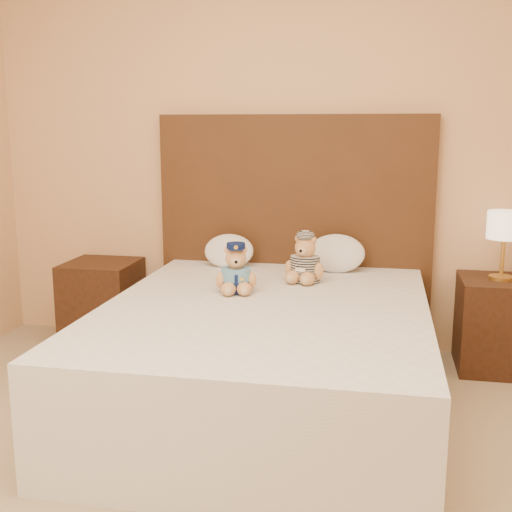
% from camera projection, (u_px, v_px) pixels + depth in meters
% --- Properties ---
extents(room_walls, '(4.04, 4.52, 2.72)m').
position_uv_depth(room_walls, '(228.00, 14.00, 2.24)').
color(room_walls, '#DDAB78').
rests_on(room_walls, ground).
extents(bed, '(1.60, 2.00, 0.55)m').
position_uv_depth(bed, '(265.00, 357.00, 3.26)').
color(bed, white).
rests_on(bed, ground).
extents(headboard, '(1.75, 0.08, 1.50)m').
position_uv_depth(headboard, '(294.00, 233.00, 4.14)').
color(headboard, '#452714').
rests_on(headboard, ground).
extents(nightstand_left, '(0.45, 0.45, 0.55)m').
position_uv_depth(nightstand_left, '(102.00, 302.00, 4.27)').
color(nightstand_left, '#391D12').
rests_on(nightstand_left, ground).
extents(nightstand_right, '(0.45, 0.45, 0.55)m').
position_uv_depth(nightstand_right, '(497.00, 324.00, 3.79)').
color(nightstand_right, '#391D12').
rests_on(nightstand_right, ground).
extents(lamp, '(0.20, 0.20, 0.40)m').
position_uv_depth(lamp, '(505.00, 229.00, 3.68)').
color(lamp, gold).
rests_on(lamp, nightstand_right).
extents(teddy_police, '(0.27, 0.27, 0.27)m').
position_uv_depth(teddy_police, '(236.00, 268.00, 3.42)').
color(teddy_police, tan).
rests_on(teddy_police, bed).
extents(teddy_prisoner, '(0.29, 0.29, 0.27)m').
position_uv_depth(teddy_prisoner, '(305.00, 258.00, 3.65)').
color(teddy_prisoner, tan).
rests_on(teddy_prisoner, bed).
extents(pillow_left, '(0.32, 0.20, 0.22)m').
position_uv_depth(pillow_left, '(229.00, 249.00, 4.06)').
color(pillow_left, white).
rests_on(pillow_left, bed).
extents(pillow_right, '(0.35, 0.23, 0.25)m').
position_uv_depth(pillow_right, '(336.00, 251.00, 3.92)').
color(pillow_right, white).
rests_on(pillow_right, bed).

